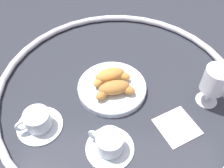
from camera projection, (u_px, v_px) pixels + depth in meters
ground_plane at (119, 90)px, 0.85m from camera, size 2.20×2.20×0.00m
table_chrome_rim at (119, 88)px, 0.84m from camera, size 0.81×0.81×0.02m
pastry_plate at (112, 88)px, 0.84m from camera, size 0.23×0.23×0.02m
croissant_large at (110, 76)px, 0.83m from camera, size 0.12×0.10×0.04m
croissant_small at (114, 89)px, 0.80m from camera, size 0.13×0.09×0.04m
coffee_cup_near at (109, 144)px, 0.69m from camera, size 0.14×0.14×0.06m
coffee_cup_far at (38, 121)px, 0.74m from camera, size 0.14×0.14×0.06m
juice_glass_left at (215, 81)px, 0.75m from camera, size 0.08×0.08×0.14m
folded_napkin at (177, 126)px, 0.75m from camera, size 0.15×0.15×0.01m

